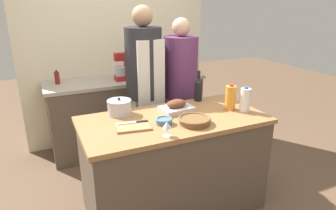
% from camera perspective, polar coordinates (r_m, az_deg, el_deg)
% --- Properties ---
extents(ground_plane, '(12.00, 12.00, 0.00)m').
position_cam_1_polar(ground_plane, '(3.01, 0.98, -18.48)').
color(ground_plane, brown).
extents(kitchen_island, '(1.59, 0.79, 0.89)m').
position_cam_1_polar(kitchen_island, '(2.75, 1.04, -11.10)').
color(kitchen_island, brown).
rests_on(kitchen_island, ground_plane).
extents(back_counter, '(1.97, 0.60, 0.92)m').
position_cam_1_polar(back_counter, '(3.94, -7.76, -1.41)').
color(back_counter, brown).
rests_on(back_counter, ground_plane).
extents(back_wall, '(2.47, 0.10, 2.55)m').
position_cam_1_polar(back_wall, '(4.07, -9.76, 11.01)').
color(back_wall, beige).
rests_on(back_wall, ground_plane).
extents(roasting_pan, '(0.31, 0.24, 0.11)m').
position_cam_1_polar(roasting_pan, '(2.70, 1.63, -0.36)').
color(roasting_pan, '#BCBCC1').
rests_on(roasting_pan, kitchen_island).
extents(wicker_basket, '(0.27, 0.27, 0.06)m').
position_cam_1_polar(wicker_basket, '(2.44, 5.07, -2.91)').
color(wicker_basket, brown).
rests_on(wicker_basket, kitchen_island).
extents(cutting_board, '(0.30, 0.23, 0.02)m').
position_cam_1_polar(cutting_board, '(2.38, -6.70, -4.10)').
color(cutting_board, '#AD7F51').
rests_on(cutting_board, kitchen_island).
extents(stock_pot, '(0.21, 0.21, 0.15)m').
position_cam_1_polar(stock_pot, '(2.65, -9.24, -0.42)').
color(stock_pot, '#B7B7BC').
rests_on(stock_pot, kitchen_island).
extents(mixing_bowl, '(0.14, 0.14, 0.05)m').
position_cam_1_polar(mixing_bowl, '(2.43, -0.73, -3.04)').
color(mixing_bowl, slate).
rests_on(mixing_bowl, kitchen_island).
extents(juice_jug, '(0.10, 0.10, 0.24)m').
position_cam_1_polar(juice_jug, '(2.79, 11.82, 1.38)').
color(juice_jug, orange).
rests_on(juice_jug, kitchen_island).
extents(milk_jug, '(0.09, 0.09, 0.23)m').
position_cam_1_polar(milk_jug, '(2.77, 14.48, 0.96)').
color(milk_jug, white).
rests_on(milk_jug, kitchen_island).
extents(wine_bottle_green, '(0.08, 0.08, 0.30)m').
position_cam_1_polar(wine_bottle_green, '(2.98, 5.81, 3.06)').
color(wine_bottle_green, black).
rests_on(wine_bottle_green, kitchen_island).
extents(wine_glass_left, '(0.07, 0.07, 0.12)m').
position_cam_1_polar(wine_glass_left, '(2.19, -0.20, -3.95)').
color(wine_glass_left, silver).
rests_on(wine_glass_left, kitchen_island).
extents(knife_chef, '(0.25, 0.06, 0.01)m').
position_cam_1_polar(knife_chef, '(2.43, -6.55, -3.29)').
color(knife_chef, '#B7B7BC').
rests_on(knife_chef, cutting_board).
extents(stand_mixer, '(0.18, 0.14, 0.33)m').
position_cam_1_polar(stand_mixer, '(3.68, -8.73, 6.81)').
color(stand_mixer, '#B22323').
rests_on(stand_mixer, back_counter).
extents(condiment_bottle_tall, '(0.06, 0.06, 0.16)m').
position_cam_1_polar(condiment_bottle_tall, '(3.71, -20.38, 4.86)').
color(condiment_bottle_tall, maroon).
rests_on(condiment_bottle_tall, back_counter).
extents(condiment_bottle_short, '(0.05, 0.05, 0.19)m').
position_cam_1_polar(condiment_bottle_short, '(4.14, 0.29, 7.68)').
color(condiment_bottle_short, '#234C28').
rests_on(condiment_bottle_short, back_counter).
extents(condiment_bottle_extra, '(0.06, 0.06, 0.19)m').
position_cam_1_polar(condiment_bottle_extra, '(3.96, 2.79, 7.13)').
color(condiment_bottle_extra, '#234C28').
rests_on(condiment_bottle_extra, back_counter).
extents(person_cook_aproned, '(0.38, 0.39, 1.80)m').
position_cam_1_polar(person_cook_aproned, '(3.17, -4.52, 3.83)').
color(person_cook_aproned, beige).
rests_on(person_cook_aproned, ground_plane).
extents(person_cook_guest, '(0.37, 0.37, 1.68)m').
position_cam_1_polar(person_cook_guest, '(3.38, 2.37, 3.48)').
color(person_cook_guest, beige).
rests_on(person_cook_guest, ground_plane).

